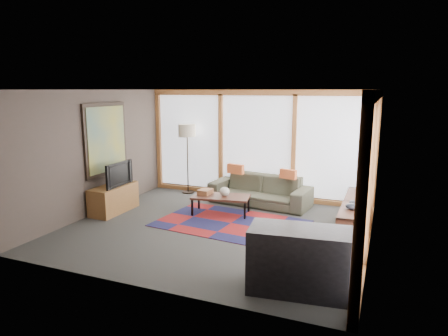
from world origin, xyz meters
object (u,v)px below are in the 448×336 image
at_px(tv_console, 114,199).
at_px(television, 116,174).
at_px(sofa, 260,190).
at_px(floor_lamp, 188,159).
at_px(bar_counter, 301,261).
at_px(coffee_table, 221,205).
at_px(bookshelf, 354,216).

relative_size(tv_console, television, 1.29).
bearing_deg(sofa, television, -140.57).
bearing_deg(floor_lamp, tv_console, -109.46).
relative_size(sofa, bar_counter, 1.70).
height_order(sofa, bar_counter, bar_counter).
height_order(floor_lamp, coffee_table, floor_lamp).
relative_size(bookshelf, television, 2.53).
height_order(television, bar_counter, television).
bearing_deg(coffee_table, bar_counter, -49.89).
relative_size(floor_lamp, bar_counter, 1.30).
bearing_deg(floor_lamp, bookshelf, -17.95).
bearing_deg(tv_console, bar_counter, -23.57).
relative_size(coffee_table, tv_console, 1.03).
bearing_deg(bar_counter, television, 149.01).
xyz_separation_m(floor_lamp, television, (-0.66, -2.04, -0.04)).
xyz_separation_m(bookshelf, television, (-4.81, -0.70, 0.56)).
xyz_separation_m(coffee_table, bookshelf, (2.69, -0.01, 0.08)).
distance_m(floor_lamp, television, 2.15).
height_order(sofa, floor_lamp, floor_lamp).
bearing_deg(floor_lamp, bar_counter, -47.14).
height_order(bookshelf, bar_counter, bar_counter).
bearing_deg(floor_lamp, sofa, -9.20).
bearing_deg(bookshelf, tv_console, -171.68).
xyz_separation_m(sofa, bookshelf, (2.14, -1.02, -0.05)).
xyz_separation_m(tv_console, television, (0.07, 0.02, 0.55)).
distance_m(sofa, television, 3.21).
distance_m(sofa, coffee_table, 1.16).
relative_size(floor_lamp, television, 1.95).
bearing_deg(tv_console, floor_lamp, 70.54).
relative_size(sofa, bookshelf, 1.01).
relative_size(tv_console, bar_counter, 0.86).
height_order(coffee_table, television, television).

